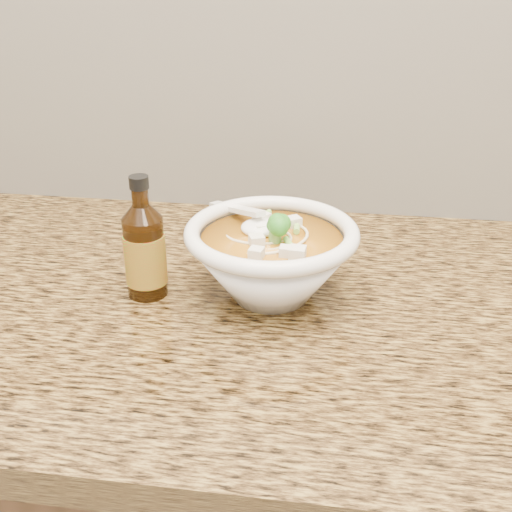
# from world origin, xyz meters

# --- Properties ---
(counter_slab) EXTENTS (4.00, 0.68, 0.04)m
(counter_slab) POSITION_xyz_m (0.00, 1.68, 0.88)
(counter_slab) COLOR olive
(counter_slab) RESTS_ON cabinet
(soup_bowl) EXTENTS (0.22, 0.22, 0.12)m
(soup_bowl) POSITION_xyz_m (-0.08, 1.68, 0.95)
(soup_bowl) COLOR white
(soup_bowl) RESTS_ON counter_slab
(hot_sauce_bottle) EXTENTS (0.07, 0.07, 0.16)m
(hot_sauce_bottle) POSITION_xyz_m (-0.25, 1.66, 0.96)
(hot_sauce_bottle) COLOR #341B07
(hot_sauce_bottle) RESTS_ON counter_slab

